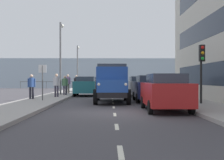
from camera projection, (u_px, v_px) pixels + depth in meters
ground_plane at (112, 98)px, 22.23m from camera, size 80.00×80.00×0.00m
sidewalk_left at (170, 97)px, 22.27m from camera, size 2.74×42.93×0.15m
sidewalk_right at (54, 97)px, 22.19m from camera, size 2.74×42.93×0.15m
road_centreline_markings at (112, 98)px, 21.69m from camera, size 0.12×38.00×0.01m
sea_horizon at (111, 73)px, 46.69m from camera, size 80.00×0.80×5.00m
seawall_railing at (111, 83)px, 43.09m from camera, size 28.08×0.08×1.20m
truck_vintage_blue at (112, 84)px, 17.48m from camera, size 2.17×5.64×2.43m
car_red_kerbside_near at (165, 92)px, 12.85m from camera, size 1.91×4.05×1.72m
car_navy_kerbside_1 at (148, 88)px, 18.41m from camera, size 1.84×4.09×1.72m
car_grey_kerbside_2 at (139, 86)px, 24.39m from camera, size 1.91×4.51×1.72m
car_teal_oppositeside_0 at (86, 86)px, 24.99m from camera, size 1.94×4.20×1.72m
car_white_oppositeside_1 at (90, 85)px, 30.98m from camera, size 1.91×4.38×1.72m
pedestrian_in_dark_coat at (32, 84)px, 18.88m from camera, size 0.53×0.34×1.66m
pedestrian_with_bag at (57, 83)px, 20.97m from camera, size 0.53×0.34×1.75m
pedestrian_couple_a at (65, 84)px, 23.79m from camera, size 0.53×0.34×1.63m
pedestrian_by_lamp at (68, 82)px, 26.52m from camera, size 0.53×0.34×1.79m
pedestrian_strolling at (76, 82)px, 29.24m from camera, size 0.53×0.34×1.75m
traffic_light_near at (202, 61)px, 15.14m from camera, size 0.28×0.41×3.20m
lamp_post_promenade at (61, 51)px, 24.32m from camera, size 0.32×1.14×6.31m
lamp_post_far at (78, 63)px, 37.10m from camera, size 0.32×1.14×5.83m
street_sign at (42, 76)px, 17.57m from camera, size 0.50×0.07×2.25m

